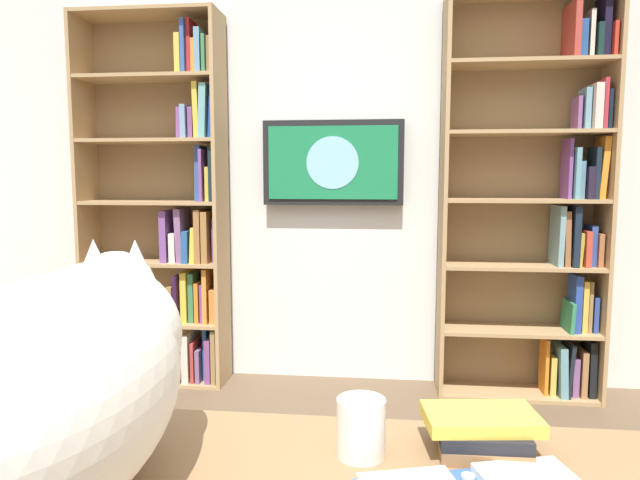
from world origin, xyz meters
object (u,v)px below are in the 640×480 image
Objects in this scene: coffee_mug at (361,427)px; cat at (70,375)px; bookshelf_right at (172,212)px; bookshelf_left at (540,206)px; desk_book_stack at (481,431)px; wall_mounted_tv at (333,163)px.

cat is at bearing 20.74° from coffee_mug.
bookshelf_left is at bearing -179.91° from bookshelf_right.
cat is at bearing 107.90° from bookshelf_right.
desk_book_stack is at bearing -169.24° from coffee_mug.
bookshelf_left is 2.80m from cat.
cat reaches higher than coffee_mug.
bookshelf_right reaches higher than cat.
wall_mounted_tv is at bearing -93.34° from cat.
coffee_mug is (0.90, 2.32, -0.25)m from bookshelf_left.
desk_book_stack is (-0.61, -0.19, -0.14)m from cat.
bookshelf_left reaches higher than bookshelf_right.
bookshelf_left is 23.01× the size of coffee_mug.
bookshelf_right reaches higher than wall_mounted_tv.
coffee_mug is at bearing 68.86° from bookshelf_left.
coffee_mug is (-1.21, 2.32, -0.20)m from bookshelf_right.
wall_mounted_tv is (-0.95, -0.09, 0.29)m from bookshelf_right.
bookshelf_right is (2.10, 0.00, -0.05)m from bookshelf_left.
bookshelf_right is 22.56× the size of coffee_mug.
bookshelf_left is 2.69× the size of wall_mounted_tv.
bookshelf_left is at bearing -107.02° from desk_book_stack.
cat reaches higher than desk_book_stack.
bookshelf_left reaches higher than wall_mounted_tv.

